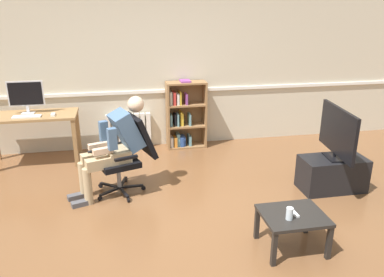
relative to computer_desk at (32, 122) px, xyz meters
name	(u,v)px	position (x,y,z in m)	size (l,w,h in m)	color
ground_plane	(193,226)	(1.97, -2.15, -0.65)	(18.00, 18.00, 0.00)	brown
back_wall	(162,64)	(1.97, 0.50, 0.70)	(12.00, 0.13, 2.70)	beige
computer_desk	(32,122)	(0.00, 0.00, 0.00)	(1.29, 0.60, 0.76)	#9E7547
imac_monitor	(26,95)	(-0.04, 0.08, 0.38)	(0.50, 0.14, 0.47)	silver
keyboard	(27,117)	(-0.02, -0.14, 0.12)	(0.39, 0.12, 0.02)	white
computer_mouse	(53,115)	(0.33, -0.12, 0.13)	(0.06, 0.10, 0.03)	white
bookshelf	(184,116)	(2.29, 0.29, -0.12)	(0.64, 0.29, 1.12)	olive
radiator	(129,131)	(1.39, 0.39, -0.35)	(0.72, 0.08, 0.58)	white
office_chair	(129,152)	(1.35, -1.15, -0.12)	(0.80, 0.67, 0.98)	black
person_seated	(114,145)	(1.18, -1.20, 0.01)	(1.00, 0.60, 1.22)	tan
tv_stand	(332,174)	(3.88, -1.62, -0.43)	(0.81, 0.42, 0.43)	black
tv_screen	(338,132)	(3.89, -1.62, 0.13)	(0.23, 0.93, 0.65)	black
coffee_table	(293,219)	(2.84, -2.70, -0.32)	(0.60, 0.51, 0.38)	black
drinking_glass	(290,214)	(2.76, -2.78, -0.21)	(0.07, 0.07, 0.12)	silver
spare_remote	(294,213)	(2.85, -2.70, -0.26)	(0.04, 0.15, 0.02)	white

